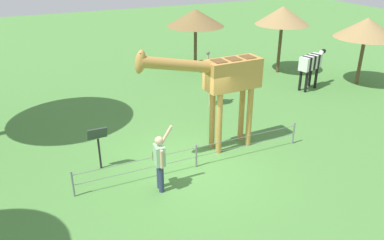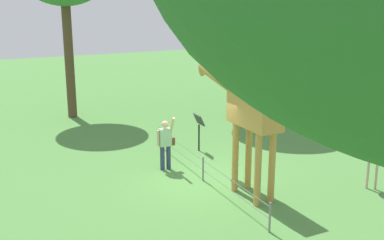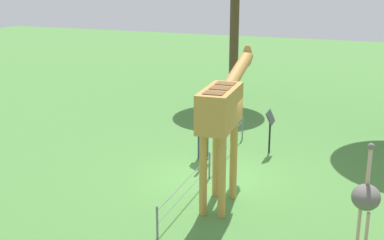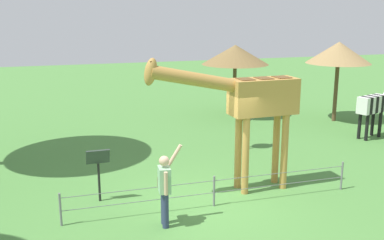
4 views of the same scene
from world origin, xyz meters
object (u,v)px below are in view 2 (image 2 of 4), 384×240
at_px(visitor, 166,142).
at_px(info_sign, 199,125).
at_px(ostrich, 374,149).
at_px(giraffe, 248,112).

height_order(visitor, info_sign, visitor).
xyz_separation_m(ostrich, info_sign, (5.10, 2.95, -0.23)).
distance_m(giraffe, info_sign, 4.02).
relative_size(ostrich, info_sign, 1.70).
distance_m(visitor, ostrich, 6.10).
distance_m(giraffe, visitor, 3.21).
bearing_deg(visitor, ostrich, -129.66).
distance_m(visitor, info_sign, 2.12).
xyz_separation_m(giraffe, ostrich, (-1.33, -3.33, -1.13)).
bearing_deg(ostrich, info_sign, 30.07).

